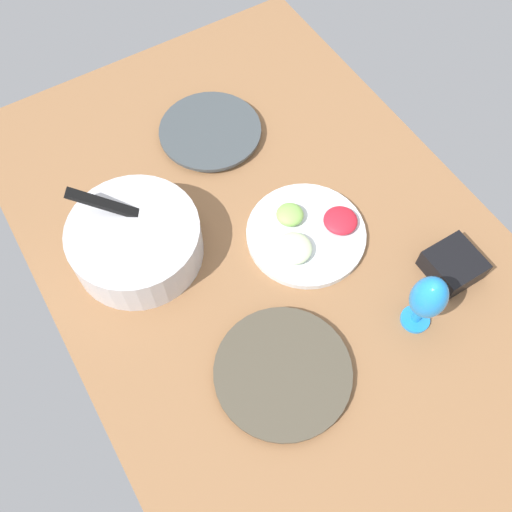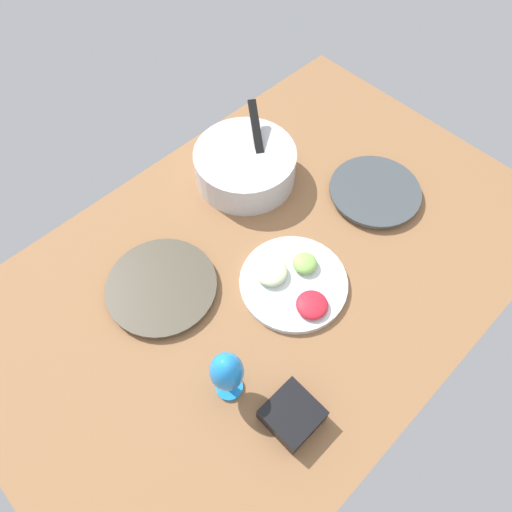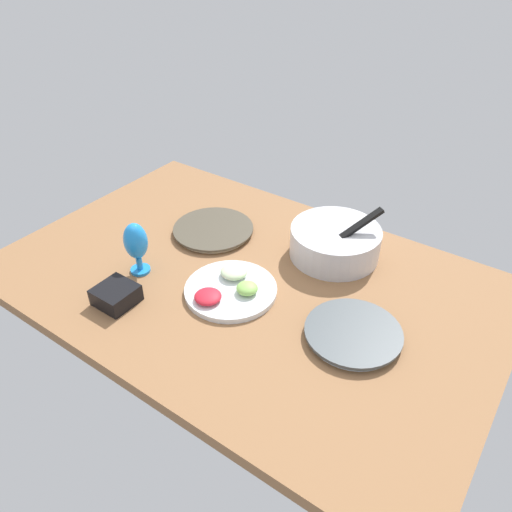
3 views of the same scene
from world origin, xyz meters
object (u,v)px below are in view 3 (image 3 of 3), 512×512
(dinner_plate_right, at_px, (353,334))
(fruit_platter, at_px, (230,288))
(mixing_bowl, at_px, (335,241))
(square_bowl_black, at_px, (116,294))
(dinner_plate_left, at_px, (213,230))
(hurricane_glass_blue, at_px, (136,243))

(dinner_plate_right, relative_size, fruit_platter, 0.95)
(mixing_bowl, bearing_deg, fruit_platter, -115.04)
(fruit_platter, xyz_separation_m, square_bowl_black, (-0.25, -0.24, 0.02))
(dinner_plate_left, xyz_separation_m, mixing_bowl, (0.43, 0.13, 0.05))
(dinner_plate_left, relative_size, mixing_bowl, 0.97)
(mixing_bowl, xyz_separation_m, square_bowl_black, (-0.42, -0.60, -0.03))
(fruit_platter, height_order, square_bowl_black, square_bowl_black)
(square_bowl_black, bearing_deg, mixing_bowl, 54.81)
(dinner_plate_right, bearing_deg, square_bowl_black, -156.94)
(hurricane_glass_blue, xyz_separation_m, square_bowl_black, (0.06, -0.15, -0.08))
(fruit_platter, distance_m, square_bowl_black, 0.35)
(dinner_plate_left, height_order, hurricane_glass_blue, hurricane_glass_blue)
(dinner_plate_right, distance_m, hurricane_glass_blue, 0.73)
(dinner_plate_left, height_order, square_bowl_black, square_bowl_black)
(square_bowl_black, bearing_deg, hurricane_glass_blue, 110.17)
(mixing_bowl, relative_size, hurricane_glass_blue, 1.67)
(fruit_platter, distance_m, hurricane_glass_blue, 0.33)
(mixing_bowl, height_order, fruit_platter, mixing_bowl)
(dinner_plate_left, xyz_separation_m, square_bowl_black, (0.01, -0.47, 0.02))
(dinner_plate_left, bearing_deg, square_bowl_black, -89.29)
(dinner_plate_right, xyz_separation_m, hurricane_glass_blue, (-0.71, -0.13, 0.10))
(dinner_plate_left, relative_size, hurricane_glass_blue, 1.61)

